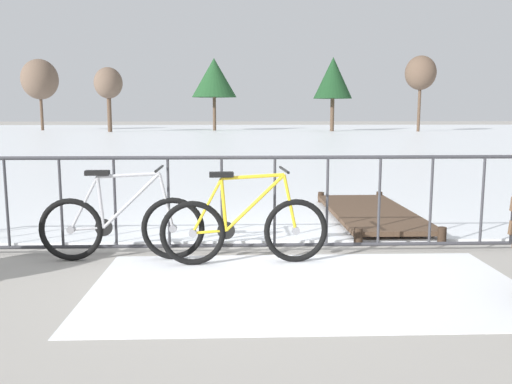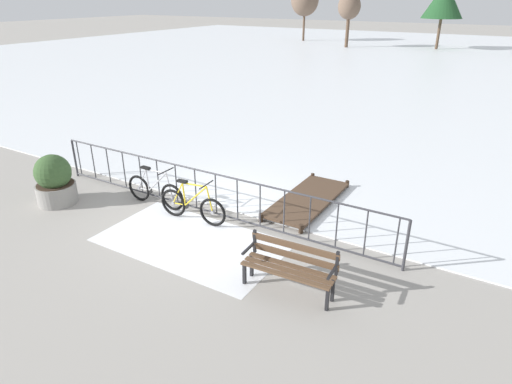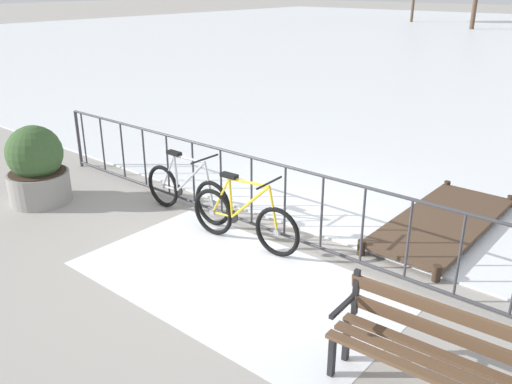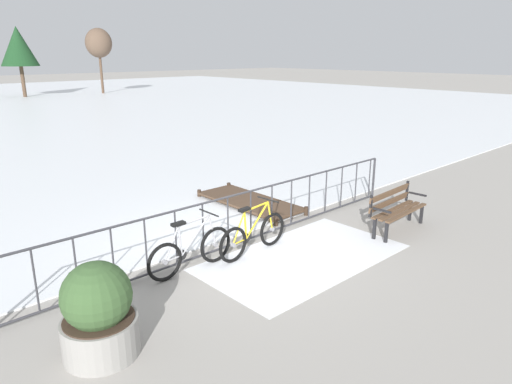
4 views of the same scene
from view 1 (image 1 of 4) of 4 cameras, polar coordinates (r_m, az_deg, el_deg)
The scene contains 12 objects.
ground_plane at distance 5.96m, azimuth -0.81°, elevation -6.42°, with size 160.00×160.00×0.00m, color #9E9991.
frozen_pond at distance 34.19m, azimuth -1.86°, elevation 5.98°, with size 80.00×56.00×0.03m, color white.
snow_patch at distance 4.85m, azimuth 5.52°, elevation -9.95°, with size 3.82×2.12×0.01m, color white.
railing_fence at distance 5.84m, azimuth -0.82°, elevation -1.11°, with size 9.06×0.06×1.07m.
bicycle_near_railing at distance 5.45m, azimuth -1.24°, elevation -3.87°, with size 1.71×0.52×0.97m.
bicycle_second at distance 5.75m, azimuth -14.07°, elevation -3.47°, with size 1.71×0.52×0.97m.
wooden_dock at distance 7.83m, azimuth 12.08°, elevation -2.11°, with size 1.10×2.90×0.20m.
tree_far_west at distance 42.62m, azimuth 8.17°, elevation 11.88°, with size 2.97×2.97×5.68m.
tree_west_mid at distance 43.29m, azimuth 17.08°, elevation 11.96°, with size 2.32×2.32×5.71m.
tree_centre at distance 47.47m, azimuth -21.98°, elevation 11.02°, with size 2.92×2.92×5.72m.
tree_east_mid at distance 43.82m, azimuth -4.48°, elevation 11.99°, with size 3.57×3.57×5.75m.
tree_far_east at distance 42.00m, azimuth -15.42°, elevation 11.02°, with size 2.09×2.09×4.79m.
Camera 1 is at (-0.12, -5.76, 1.54)m, focal length 37.67 mm.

